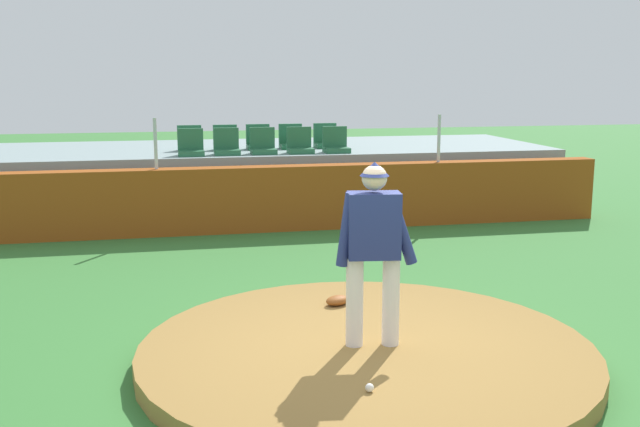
{
  "coord_description": "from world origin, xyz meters",
  "views": [
    {
      "loc": [
        -1.87,
        -6.73,
        2.83
      ],
      "look_at": [
        0.0,
        2.24,
        1.08
      ],
      "focal_mm": 41.74,
      "sensor_mm": 36.0,
      "label": 1
    }
  ],
  "objects_px": {
    "baseball": "(370,388)",
    "stadium_chair_4": "(336,144)",
    "stadium_chair_9": "(326,140)",
    "stadium_chair_6": "(226,142)",
    "pitcher": "(374,241)",
    "stadium_chair_0": "(191,147)",
    "stadium_chair_3": "(300,145)",
    "stadium_chair_7": "(259,141)",
    "stadium_chair_1": "(227,146)",
    "stadium_chair_2": "(263,146)",
    "fielding_glove": "(338,300)",
    "stadium_chair_5": "(190,143)",
    "stadium_chair_8": "(291,141)"
  },
  "relations": [
    {
      "from": "stadium_chair_2",
      "to": "stadium_chair_9",
      "type": "xyz_separation_m",
      "value": [
        1.44,
        0.91,
        0.0
      ]
    },
    {
      "from": "stadium_chair_4",
      "to": "stadium_chair_7",
      "type": "xyz_separation_m",
      "value": [
        -1.41,
        0.94,
        0.0
      ]
    },
    {
      "from": "pitcher",
      "to": "baseball",
      "type": "relative_size",
      "value": 24.53
    },
    {
      "from": "fielding_glove",
      "to": "stadium_chair_8",
      "type": "relative_size",
      "value": 0.6
    },
    {
      "from": "stadium_chair_0",
      "to": "stadium_chair_7",
      "type": "distance_m",
      "value": 1.68
    },
    {
      "from": "stadium_chair_4",
      "to": "stadium_chair_1",
      "type": "bearing_deg",
      "value": -1.18
    },
    {
      "from": "stadium_chair_5",
      "to": "stadium_chair_7",
      "type": "distance_m",
      "value": 1.39
    },
    {
      "from": "stadium_chair_6",
      "to": "stadium_chair_9",
      "type": "distance_m",
      "value": 2.09
    },
    {
      "from": "fielding_glove",
      "to": "stadium_chair_9",
      "type": "xyz_separation_m",
      "value": [
        1.4,
        7.13,
        1.2
      ]
    },
    {
      "from": "stadium_chair_3",
      "to": "stadium_chair_5",
      "type": "bearing_deg",
      "value": -23.02
    },
    {
      "from": "stadium_chair_9",
      "to": "stadium_chair_6",
      "type": "bearing_deg",
      "value": 1.23
    },
    {
      "from": "pitcher",
      "to": "stadium_chair_1",
      "type": "bearing_deg",
      "value": 103.59
    },
    {
      "from": "pitcher",
      "to": "stadium_chair_7",
      "type": "relative_size",
      "value": 3.63
    },
    {
      "from": "stadium_chair_6",
      "to": "stadium_chair_8",
      "type": "bearing_deg",
      "value": -179.74
    },
    {
      "from": "stadium_chair_3",
      "to": "stadium_chair_6",
      "type": "distance_m",
      "value": 1.63
    },
    {
      "from": "baseball",
      "to": "fielding_glove",
      "type": "bearing_deg",
      "value": 83.37
    },
    {
      "from": "stadium_chair_6",
      "to": "stadium_chair_7",
      "type": "height_order",
      "value": "same"
    },
    {
      "from": "stadium_chair_1",
      "to": "stadium_chair_6",
      "type": "bearing_deg",
      "value": -93.32
    },
    {
      "from": "stadium_chair_1",
      "to": "stadium_chair_2",
      "type": "distance_m",
      "value": 0.7
    },
    {
      "from": "fielding_glove",
      "to": "stadium_chair_3",
      "type": "bearing_deg",
      "value": -121.13
    },
    {
      "from": "stadium_chair_7",
      "to": "stadium_chair_8",
      "type": "height_order",
      "value": "same"
    },
    {
      "from": "stadium_chair_6",
      "to": "baseball",
      "type": "bearing_deg",
      "value": 92.47
    },
    {
      "from": "stadium_chair_0",
      "to": "stadium_chair_6",
      "type": "relative_size",
      "value": 1.0
    },
    {
      "from": "stadium_chair_8",
      "to": "stadium_chair_4",
      "type": "bearing_deg",
      "value": 128.89
    },
    {
      "from": "stadium_chair_0",
      "to": "stadium_chair_3",
      "type": "xyz_separation_m",
      "value": [
        2.09,
        0.01,
        0.0
      ]
    },
    {
      "from": "fielding_glove",
      "to": "stadium_chair_6",
      "type": "height_order",
      "value": "stadium_chair_6"
    },
    {
      "from": "stadium_chair_2",
      "to": "stadium_chair_5",
      "type": "height_order",
      "value": "same"
    },
    {
      "from": "stadium_chair_4",
      "to": "stadium_chair_5",
      "type": "distance_m",
      "value": 2.94
    },
    {
      "from": "pitcher",
      "to": "stadium_chair_0",
      "type": "height_order",
      "value": "pitcher"
    },
    {
      "from": "stadium_chair_5",
      "to": "stadium_chair_6",
      "type": "relative_size",
      "value": 1.0
    },
    {
      "from": "baseball",
      "to": "stadium_chair_4",
      "type": "height_order",
      "value": "stadium_chair_4"
    },
    {
      "from": "pitcher",
      "to": "stadium_chair_7",
      "type": "distance_m",
      "value": 8.42
    },
    {
      "from": "stadium_chair_2",
      "to": "baseball",
      "type": "bearing_deg",
      "value": 88.39
    },
    {
      "from": "stadium_chair_5",
      "to": "stadium_chair_8",
      "type": "height_order",
      "value": "same"
    },
    {
      "from": "stadium_chair_1",
      "to": "stadium_chair_2",
      "type": "xyz_separation_m",
      "value": [
        0.7,
        -0.01,
        0.0
      ]
    },
    {
      "from": "stadium_chair_6",
      "to": "stadium_chair_9",
      "type": "bearing_deg",
      "value": -178.77
    },
    {
      "from": "fielding_glove",
      "to": "stadium_chair_8",
      "type": "bearing_deg",
      "value": -120.18
    },
    {
      "from": "fielding_glove",
      "to": "stadium_chair_0",
      "type": "distance_m",
      "value": 6.46
    },
    {
      "from": "pitcher",
      "to": "stadium_chair_0",
      "type": "relative_size",
      "value": 3.63
    },
    {
      "from": "stadium_chair_4",
      "to": "stadium_chair_9",
      "type": "height_order",
      "value": "same"
    },
    {
      "from": "stadium_chair_5",
      "to": "stadium_chair_8",
      "type": "distance_m",
      "value": 2.06
    },
    {
      "from": "pitcher",
      "to": "stadium_chair_4",
      "type": "xyz_separation_m",
      "value": [
        1.35,
        7.49,
        0.2
      ]
    },
    {
      "from": "stadium_chair_1",
      "to": "stadium_chair_4",
      "type": "relative_size",
      "value": 1.0
    },
    {
      "from": "baseball",
      "to": "stadium_chair_8",
      "type": "distance_m",
      "value": 9.58
    },
    {
      "from": "stadium_chair_5",
      "to": "stadium_chair_9",
      "type": "height_order",
      "value": "same"
    },
    {
      "from": "stadium_chair_5",
      "to": "stadium_chair_9",
      "type": "xyz_separation_m",
      "value": [
        2.8,
        0.04,
        0.0
      ]
    },
    {
      "from": "stadium_chair_9",
      "to": "stadium_chair_3",
      "type": "bearing_deg",
      "value": 52.24
    },
    {
      "from": "pitcher",
      "to": "stadium_chair_4",
      "type": "bearing_deg",
      "value": 87.46
    },
    {
      "from": "stadium_chair_3",
      "to": "stadium_chair_7",
      "type": "bearing_deg",
      "value": -52.92
    },
    {
      "from": "stadium_chair_1",
      "to": "stadium_chair_3",
      "type": "height_order",
      "value": "same"
    }
  ]
}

